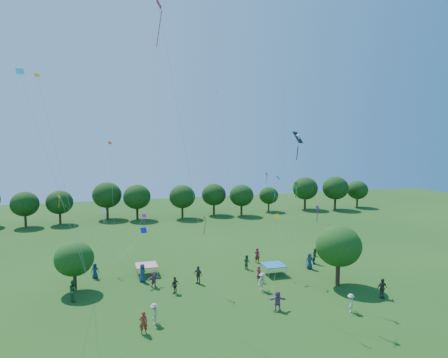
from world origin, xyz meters
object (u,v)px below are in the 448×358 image
(near_tree_north, at_px, (74,259))
(tent_red_stripe, at_px, (147,265))
(pirate_kite, at_px, (298,141))
(red_high_kite, at_px, (168,57))
(tent_blue, at_px, (273,265))
(near_tree_east, at_px, (339,246))

(near_tree_north, xyz_separation_m, tent_red_stripe, (6.92, 2.60, -2.06))
(pirate_kite, bearing_deg, red_high_kite, 161.55)
(near_tree_north, distance_m, tent_red_stripe, 7.67)
(tent_blue, relative_size, red_high_kite, 0.09)
(near_tree_north, bearing_deg, tent_blue, -3.56)
(pirate_kite, distance_m, red_high_kite, 12.93)
(near_tree_east, xyz_separation_m, tent_red_stripe, (-17.60, 8.45, -2.86))
(tent_red_stripe, relative_size, tent_blue, 1.00)
(near_tree_east, bearing_deg, near_tree_north, 166.58)
(tent_blue, bearing_deg, red_high_kite, -162.06)
(pirate_kite, bearing_deg, near_tree_north, 155.67)
(near_tree_east, height_order, red_high_kite, red_high_kite)
(near_tree_east, height_order, pirate_kite, pirate_kite)
(tent_blue, distance_m, red_high_kite, 23.39)
(near_tree_north, xyz_separation_m, near_tree_east, (24.52, -5.85, 0.80))
(red_high_kite, bearing_deg, tent_red_stripe, 99.93)
(near_tree_north, relative_size, red_high_kite, 0.19)
(near_tree_east, xyz_separation_m, tent_blue, (-4.78, 4.62, -2.86))
(tent_red_stripe, bearing_deg, pirate_kite, -43.32)
(near_tree_north, relative_size, tent_red_stripe, 2.15)
(tent_blue, distance_m, pirate_kite, 14.95)
(tent_red_stripe, bearing_deg, near_tree_east, -25.63)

